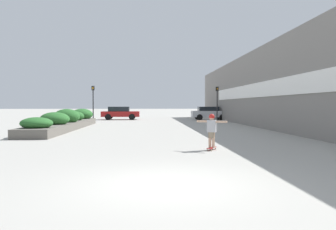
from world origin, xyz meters
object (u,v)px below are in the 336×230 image
skateboard (212,148)px  car_center_left (209,113)px  traffic_light_left (93,98)px  traffic_light_right (217,98)px  skateboarder (212,127)px  car_center_right (120,113)px  car_leftmost (296,113)px

skateboard → car_center_left: 26.04m
car_center_left → traffic_light_left: 13.54m
skateboard → traffic_light_right: 21.88m
skateboarder → car_center_right: car_center_right is taller
skateboard → traffic_light_right: (4.66, 21.25, 2.41)m
car_leftmost → traffic_light_right: 11.21m
traffic_light_left → car_center_right: bearing=66.3°
skateboard → traffic_light_right: bearing=107.6°
traffic_light_left → traffic_light_right: bearing=-2.1°
skateboard → car_center_right: bearing=132.3°
car_center_left → car_center_right: 10.64m
skateboarder → car_leftmost: (14.99, 25.23, -0.12)m
car_center_right → traffic_light_right: bearing=61.4°
traffic_light_left → car_center_left: bearing=16.8°
car_center_right → traffic_light_right: 12.14m
car_leftmost → car_center_right: bearing=85.1°
skateboarder → skateboard: bearing=63.6°
car_center_left → car_center_right: car_center_left is taller
traffic_light_right → car_center_right: bearing=151.4°
car_leftmost → traffic_light_right: size_ratio=1.10×
skateboard → skateboarder: bearing=-116.4°
traffic_light_left → traffic_light_right: (12.88, -0.48, -0.04)m
car_leftmost → traffic_light_left: 23.54m
car_center_left → traffic_light_left: size_ratio=1.14×
skateboarder → car_leftmost: size_ratio=0.33×
skateboard → traffic_light_right: size_ratio=0.20×
car_center_right → skateboard: bearing=12.3°
skateboarder → car_center_left: car_center_left is taller
skateboard → car_center_right: size_ratio=0.16×
skateboarder → traffic_light_right: 21.81m
car_center_left → traffic_light_right: (0.01, -4.36, 1.66)m
skateboarder → car_center_left: size_ratio=0.31×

